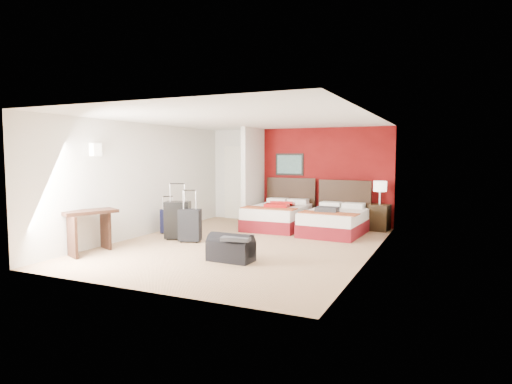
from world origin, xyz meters
The scene contains 17 objects.
ground centered at (0.00, 0.00, 0.00)m, with size 6.50×6.50×0.00m, color tan.
room_walls centered at (-1.40, 1.42, 1.26)m, with size 5.02×6.52×2.50m.
red_accent_panel centered at (0.75, 3.23, 1.25)m, with size 3.50×0.04×2.50m, color maroon.
partition_wall centered at (-1.00, 2.61, 1.25)m, with size 0.12×1.20×2.50m, color silver.
entry_door centered at (-1.75, 3.20, 1.02)m, with size 0.82×0.06×2.05m, color silver.
bed_left centered at (-0.13, 2.15, 0.27)m, with size 1.28×1.82×0.55m, color white.
bed_right centered at (1.36, 1.94, 0.27)m, with size 1.24×1.78×0.53m, color white.
red_suitcase_open centered at (-0.03, 2.05, 0.59)m, with size 0.55×0.77×0.10m, color #AE0E0F.
jacket_bundle centered at (1.26, 1.64, 0.59)m, with size 0.48×0.38×0.11m, color #3A3B3F.
nightstand centered at (2.21, 2.83, 0.31)m, with size 0.45×0.45×0.63m, color black.
table_lamp centered at (2.21, 2.83, 0.91)m, with size 0.31×0.31×0.56m, color white.
suitcase_black centered at (-1.54, -0.06, 0.39)m, with size 0.52×0.33×0.78m, color black.
suitcase_charcoal centered at (-1.15, -0.19, 0.33)m, with size 0.44×0.27×0.65m, color black.
suitcase_navy centered at (-2.16, 0.45, 0.26)m, with size 0.37×0.23×0.52m, color black.
duffel_bag centered at (0.39, -1.30, 0.19)m, with size 0.77×0.41×0.39m, color black.
jacket_draped centered at (0.54, -1.35, 0.42)m, with size 0.48×0.40×0.06m, color #39393E.
desk centered at (-2.26, -1.82, 0.40)m, with size 0.48×0.95×0.79m, color black.
Camera 1 is at (3.80, -7.77, 1.80)m, focal length 30.67 mm.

